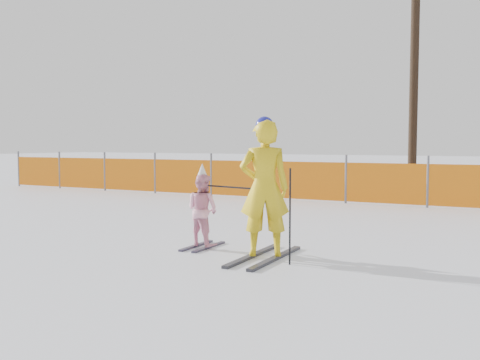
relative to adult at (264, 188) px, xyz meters
The scene contains 5 objects.
ground 1.16m from the adult, behind, with size 120.00×120.00×0.00m, color white.
adult is the anchor object (origin of this frame).
child 1.22m from the adult, 166.95° to the left, with size 0.58×0.87×1.25m.
ski_poles 0.21m from the adult, 71.58° to the right, with size 1.47×0.46×1.24m.
safety_fence 8.10m from the adult, 121.32° to the left, with size 17.47×0.06×1.25m.
Camera 1 is at (3.63, -6.56, 1.56)m, focal length 40.00 mm.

